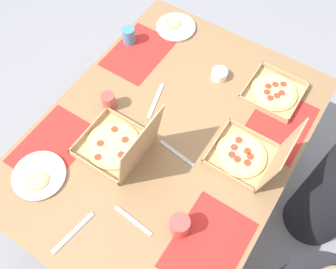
# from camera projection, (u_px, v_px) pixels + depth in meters

# --- Properties ---
(ground_plane) EXTENTS (6.00, 6.00, 0.00)m
(ground_plane) POSITION_uv_depth(u_px,v_px,m) (168.00, 193.00, 2.29)
(ground_plane) COLOR gray
(dining_table) EXTENTS (1.46, 1.10, 0.74)m
(dining_table) POSITION_uv_depth(u_px,v_px,m) (168.00, 145.00, 1.74)
(dining_table) COLOR #3F3328
(dining_table) RESTS_ON ground_plane
(placemat_near_left) EXTENTS (0.36, 0.26, 0.00)m
(placemat_near_left) POSITION_uv_depth(u_px,v_px,m) (138.00, 53.00, 1.90)
(placemat_near_left) COLOR red
(placemat_near_left) RESTS_ON dining_table
(placemat_near_right) EXTENTS (0.36, 0.26, 0.00)m
(placemat_near_right) POSITION_uv_depth(u_px,v_px,m) (53.00, 145.00, 1.63)
(placemat_near_right) COLOR red
(placemat_near_right) RESTS_ON dining_table
(placemat_far_left) EXTENTS (0.36, 0.26, 0.00)m
(placemat_far_left) POSITION_uv_depth(u_px,v_px,m) (279.00, 124.00, 1.68)
(placemat_far_left) COLOR red
(placemat_far_left) RESTS_ON dining_table
(placemat_far_right) EXTENTS (0.36, 0.26, 0.00)m
(placemat_far_right) POSITION_uv_depth(u_px,v_px,m) (208.00, 245.00, 1.41)
(placemat_far_right) COLOR red
(placemat_far_right) RESTS_ON dining_table
(pizza_box_corner_right) EXTENTS (0.25, 0.29, 0.29)m
(pizza_box_corner_right) POSITION_uv_depth(u_px,v_px,m) (249.00, 155.00, 1.55)
(pizza_box_corner_right) COLOR tan
(pizza_box_corner_right) RESTS_ON dining_table
(pizza_box_center) EXTENTS (0.28, 0.33, 0.31)m
(pizza_box_center) POSITION_uv_depth(u_px,v_px,m) (119.00, 145.00, 1.57)
(pizza_box_center) COLOR tan
(pizza_box_center) RESTS_ON dining_table
(pizza_box_corner_left) EXTENTS (0.26, 0.26, 0.04)m
(pizza_box_corner_left) POSITION_uv_depth(u_px,v_px,m) (274.00, 92.00, 1.76)
(pizza_box_corner_left) COLOR tan
(pizza_box_corner_left) RESTS_ON dining_table
(plate_near_right) EXTENTS (0.23, 0.23, 0.03)m
(plate_near_right) POSITION_uv_depth(u_px,v_px,m) (39.00, 176.00, 1.54)
(plate_near_right) COLOR white
(plate_near_right) RESTS_ON dining_table
(plate_middle) EXTENTS (0.21, 0.21, 0.03)m
(plate_middle) POSITION_uv_depth(u_px,v_px,m) (175.00, 27.00, 1.98)
(plate_middle) COLOR white
(plate_middle) RESTS_ON dining_table
(cup_red) EXTENTS (0.07, 0.07, 0.09)m
(cup_red) POSITION_uv_depth(u_px,v_px,m) (129.00, 36.00, 1.90)
(cup_red) COLOR teal
(cup_red) RESTS_ON dining_table
(cup_clear_right) EXTENTS (0.06, 0.06, 0.09)m
(cup_clear_right) POSITION_uv_depth(u_px,v_px,m) (109.00, 101.00, 1.69)
(cup_clear_right) COLOR #BF4742
(cup_clear_right) RESTS_ON dining_table
(cup_dark) EXTENTS (0.08, 0.08, 0.10)m
(cup_dark) POSITION_uv_depth(u_px,v_px,m) (180.00, 225.00, 1.40)
(cup_dark) COLOR #BF4742
(cup_dark) RESTS_ON dining_table
(condiment_bowl) EXTENTS (0.08, 0.08, 0.05)m
(condiment_bowl) POSITION_uv_depth(u_px,v_px,m) (219.00, 74.00, 1.80)
(condiment_bowl) COLOR white
(condiment_bowl) RESTS_ON dining_table
(knife_by_far_left) EXTENTS (0.21, 0.07, 0.00)m
(knife_by_far_left) POSITION_uv_depth(u_px,v_px,m) (156.00, 100.00, 1.75)
(knife_by_far_left) COLOR #B7B7BC
(knife_by_far_left) RESTS_ON dining_table
(fork_by_near_right) EXTENTS (0.03, 0.19, 0.00)m
(fork_by_near_right) POSITION_uv_depth(u_px,v_px,m) (133.00, 221.00, 1.45)
(fork_by_near_right) COLOR #B7B7BC
(fork_by_near_right) RESTS_ON dining_table
(fork_by_near_left) EXTENTS (0.04, 0.19, 0.00)m
(fork_by_near_left) POSITION_uv_depth(u_px,v_px,m) (177.00, 153.00, 1.60)
(fork_by_near_left) COLOR #B7B7BC
(fork_by_near_left) RESTS_ON dining_table
(knife_by_far_right) EXTENTS (0.21, 0.05, 0.00)m
(knife_by_far_right) POSITION_uv_depth(u_px,v_px,m) (73.00, 233.00, 1.43)
(knife_by_far_right) COLOR #B7B7BC
(knife_by_far_right) RESTS_ON dining_table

